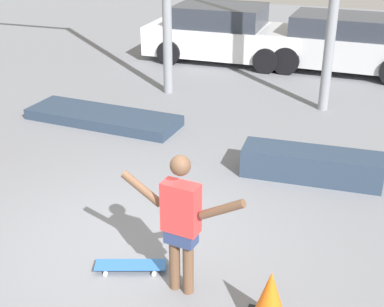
# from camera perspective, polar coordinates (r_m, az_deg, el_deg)

# --- Properties ---
(ground_plane) EXTENTS (36.00, 36.00, 0.00)m
(ground_plane) POSITION_cam_1_polar(r_m,az_deg,el_deg) (6.73, -6.39, -9.62)
(ground_plane) COLOR slate
(skateboarder) EXTENTS (1.39, 0.29, 1.61)m
(skateboarder) POSITION_cam_1_polar(r_m,az_deg,el_deg) (5.49, -1.19, -7.00)
(skateboarder) COLOR brown
(skateboarder) RESTS_ON ground_plane
(skateboard) EXTENTS (0.83, 0.46, 0.08)m
(skateboard) POSITION_cam_1_polar(r_m,az_deg,el_deg) (6.28, -6.58, -11.75)
(skateboard) COLOR #2D66B2
(skateboard) RESTS_ON ground_plane
(grind_box) EXTENTS (2.11, 0.66, 0.45)m
(grind_box) POSITION_cam_1_polar(r_m,az_deg,el_deg) (8.31, 12.59, -1.16)
(grind_box) COLOR #28384C
(grind_box) RESTS_ON ground_plane
(manual_pad) EXTENTS (3.07, 1.17, 0.20)m
(manual_pad) POSITION_cam_1_polar(r_m,az_deg,el_deg) (10.43, -9.47, 3.83)
(manual_pad) COLOR #28384C
(manual_pad) RESTS_ON ground_plane
(parked_car_white) EXTENTS (4.12, 2.00, 1.44)m
(parked_car_white) POSITION_cam_1_polar(r_m,az_deg,el_deg) (14.55, 3.45, 12.61)
(parked_car_white) COLOR white
(parked_car_white) RESTS_ON ground_plane
(parked_car_silver) EXTENTS (4.14, 1.97, 1.38)m
(parked_car_silver) POSITION_cam_1_polar(r_m,az_deg,el_deg) (14.01, 15.77, 11.18)
(parked_car_silver) COLOR #B7BABF
(parked_car_silver) RESTS_ON ground_plane
(traffic_cone) EXTENTS (0.50, 0.50, 0.68)m
(traffic_cone) POSITION_cam_1_polar(r_m,az_deg,el_deg) (5.41, 8.29, -15.33)
(traffic_cone) COLOR black
(traffic_cone) RESTS_ON ground_plane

